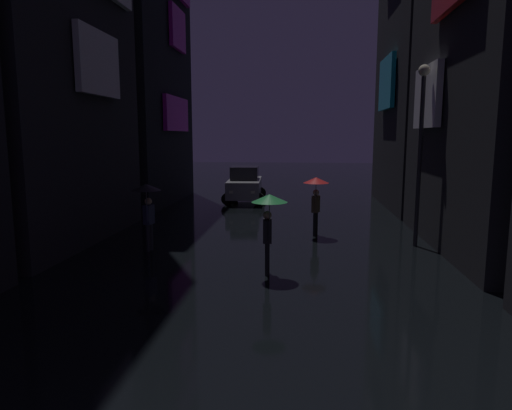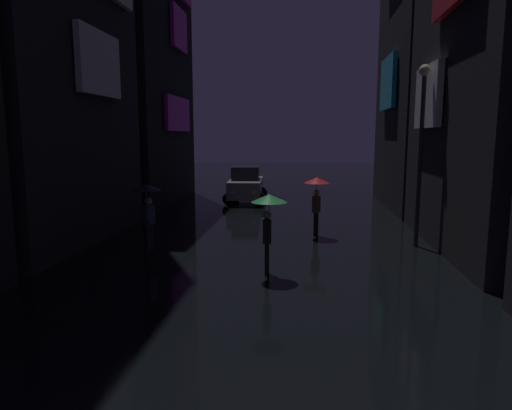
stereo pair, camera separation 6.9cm
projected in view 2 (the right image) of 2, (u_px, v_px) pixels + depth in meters
building_left_far at (134, 10)px, 23.33m from camera, size 4.25×8.44×19.89m
pedestrian_foreground_right_green at (268, 212)px, 11.45m from camera, size 0.90×0.90×2.12m
pedestrian_far_right_black at (147, 198)px, 13.90m from camera, size 0.90×0.90×2.12m
pedestrian_midstreet_centre_red at (316, 190)px, 16.05m from camera, size 0.90×0.90×2.12m
car_distant at (246, 185)px, 24.80m from camera, size 2.41×4.23×1.92m
streetlamp_right_far at (421, 135)px, 14.31m from camera, size 0.36×0.36×5.73m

